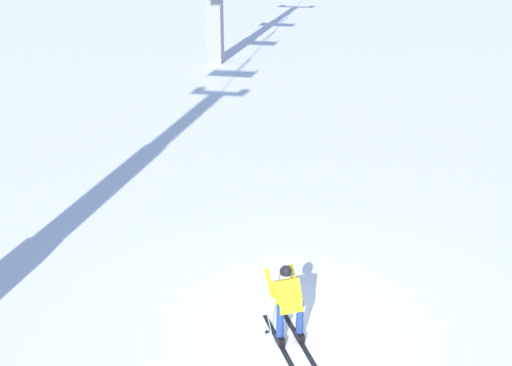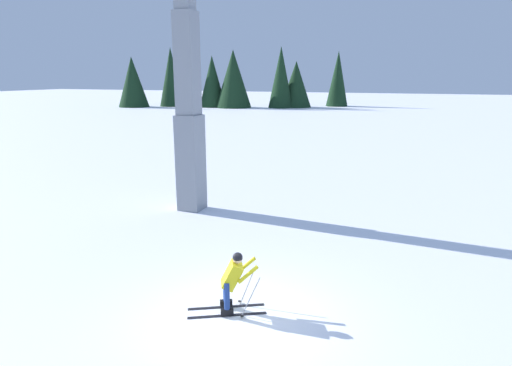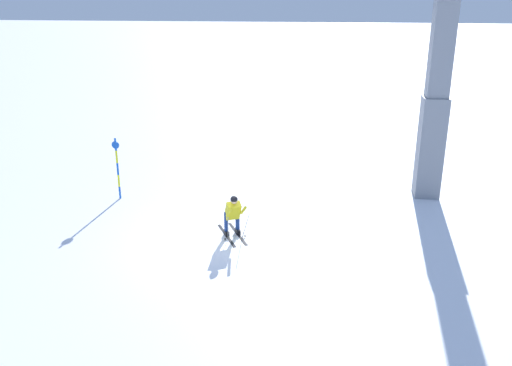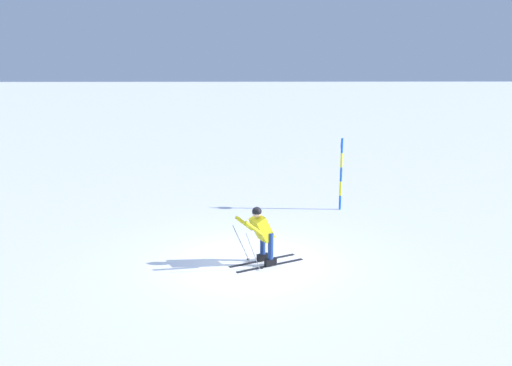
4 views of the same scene
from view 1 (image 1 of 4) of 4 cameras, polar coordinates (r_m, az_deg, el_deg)
name	(u,v)px [view 1 (image 1 of 4)]	position (r m, az deg, el deg)	size (l,w,h in m)	color
ground_plane	(300,328)	(11.93, 4.01, -12.96)	(260.00, 260.00, 0.00)	white
skier_carving_main	(288,300)	(11.25, 2.88, -10.50)	(1.76, 1.24, 1.52)	black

